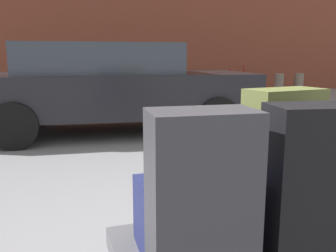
# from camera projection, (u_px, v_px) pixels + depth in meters

# --- Properties ---
(suitcase_black_rear_left) EXTENTS (0.42, 0.31, 0.69)m
(suitcase_black_rear_left) POSITION_uv_depth(u_px,v_px,m) (312.00, 185.00, 1.52)
(suitcase_black_rear_left) COLOR black
(suitcase_black_rear_left) RESTS_ON luggage_cart
(duffel_bag_navy_rear_right) EXTENTS (0.65, 0.32, 0.32)m
(duffel_bag_navy_rear_right) POSITION_uv_depth(u_px,v_px,m) (205.00, 211.00, 1.70)
(duffel_bag_navy_rear_right) COLOR #191E47
(duffel_bag_navy_rear_right) RESTS_ON luggage_cart
(suitcase_charcoal_center) EXTENTS (0.43, 0.29, 0.68)m
(suitcase_charcoal_center) POSITION_uv_depth(u_px,v_px,m) (201.00, 198.00, 1.38)
(suitcase_charcoal_center) COLOR #2D2D33
(suitcase_charcoal_center) RESTS_ON luggage_cart
(suitcase_olive_stacked_top) EXTENTS (0.43, 0.25, 0.72)m
(suitcase_olive_stacked_top) POSITION_uv_depth(u_px,v_px,m) (282.00, 156.00, 1.90)
(suitcase_olive_stacked_top) COLOR #4C5128
(suitcase_olive_stacked_top) RESTS_ON luggage_cart
(parked_car) EXTENTS (4.47, 2.29, 1.42)m
(parked_car) POSITION_uv_depth(u_px,v_px,m) (113.00, 86.00, 5.78)
(parked_car) COLOR black
(parked_car) RESTS_ON ground_plane
(bicycle_leaning) EXTENTS (1.69, 0.62, 0.96)m
(bicycle_leaning) POSITION_uv_depth(u_px,v_px,m) (234.00, 84.00, 11.54)
(bicycle_leaning) COLOR black
(bicycle_leaning) RESTS_ON ground_plane
(bollard_kerb_near) EXTENTS (0.27, 0.27, 0.73)m
(bollard_kerb_near) POSITION_uv_depth(u_px,v_px,m) (183.00, 89.00, 9.77)
(bollard_kerb_near) COLOR #72665B
(bollard_kerb_near) RESTS_ON ground_plane
(bollard_kerb_mid) EXTENTS (0.27, 0.27, 0.73)m
(bollard_kerb_mid) POSITION_uv_depth(u_px,v_px,m) (229.00, 87.00, 10.20)
(bollard_kerb_mid) COLOR #72665B
(bollard_kerb_mid) RESTS_ON ground_plane
(bollard_kerb_far) EXTENTS (0.27, 0.27, 0.73)m
(bollard_kerb_far) POSITION_uv_depth(u_px,v_px,m) (279.00, 86.00, 10.71)
(bollard_kerb_far) COLOR #72665B
(bollard_kerb_far) RESTS_ON ground_plane
(bollard_corner) EXTENTS (0.27, 0.27, 0.73)m
(bollard_corner) POSITION_uv_depth(u_px,v_px,m) (299.00, 85.00, 10.93)
(bollard_corner) COLOR #72665B
(bollard_corner) RESTS_ON ground_plane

